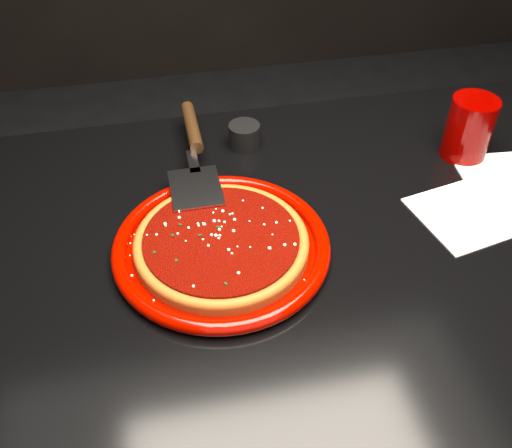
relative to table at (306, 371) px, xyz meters
The scene contains 12 objects.
table is the anchor object (origin of this frame).
plate 0.42m from the table, behind, with size 0.33×0.33×0.02m, color #810400.
pizza_crust 0.42m from the table, behind, with size 0.27×0.27×0.01m, color brown.
pizza_crust_rim 0.43m from the table, behind, with size 0.27×0.27×0.02m, color brown.
pizza_sauce 0.43m from the table, behind, with size 0.24×0.24×0.01m, color #690902.
parmesan_dusting 0.44m from the table, behind, with size 0.23×0.23×0.01m, color beige, non-canonical shape.
basil_flecks 0.44m from the table, behind, with size 0.21×0.21×0.00m, color black, non-canonical shape.
pizza_server 0.50m from the table, 128.61° to the left, with size 0.10×0.35×0.03m, color silver, non-canonical shape.
cup 0.56m from the table, 26.55° to the left, with size 0.08×0.08×0.12m, color #7A0100.
napkin_a 0.45m from the table, ahead, with size 0.15×0.15×0.00m, color silver.
napkin_b 0.53m from the table, 10.59° to the left, with size 0.15×0.16×0.00m, color silver.
ramekin 0.49m from the table, 103.92° to the left, with size 0.06×0.06×0.05m, color black.
Camera 1 is at (-0.23, -0.61, 1.38)m, focal length 40.00 mm.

